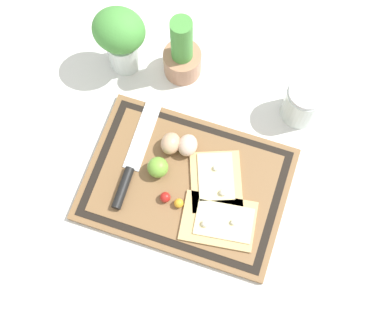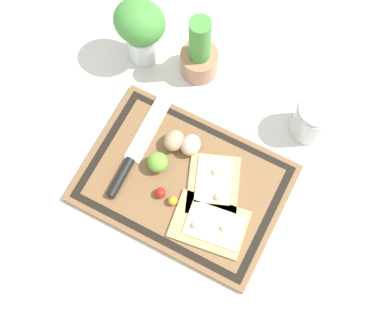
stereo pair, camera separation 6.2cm
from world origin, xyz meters
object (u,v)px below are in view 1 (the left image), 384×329
at_px(pizza_slice_far, 216,181).
at_px(cherry_tomato_red, 165,197).
at_px(pizza_slice_near, 220,221).
at_px(egg_brown, 171,143).
at_px(cherry_tomato_yellow, 177,203).
at_px(herb_glass, 120,37).
at_px(sauce_jar, 302,104).
at_px(egg_pink, 188,145).
at_px(lime, 158,167).
at_px(knife, 130,170).
at_px(herb_pot, 182,55).

relative_size(pizza_slice_far, cherry_tomato_red, 7.30).
xyz_separation_m(pizza_slice_near, pizza_slice_far, (-0.04, 0.09, 0.00)).
relative_size(egg_brown, cherry_tomato_yellow, 2.41).
xyz_separation_m(pizza_slice_far, herb_glass, (-0.31, 0.24, 0.09)).
distance_m(cherry_tomato_yellow, sauce_jar, 0.38).
bearing_deg(pizza_slice_far, herb_glass, 143.18).
height_order(egg_pink, cherry_tomato_yellow, egg_pink).
bearing_deg(herb_glass, pizza_slice_near, -42.74).
bearing_deg(egg_brown, lime, -97.31).
bearing_deg(pizza_slice_far, pizza_slice_near, -67.80).
distance_m(pizza_slice_far, cherry_tomato_yellow, 0.11).
bearing_deg(sauce_jar, lime, -136.81).
bearing_deg(egg_brown, egg_pink, 11.77).
bearing_deg(herb_glass, cherry_tomato_yellow, -52.01).
relative_size(egg_pink, cherry_tomato_yellow, 2.41).
distance_m(pizza_slice_near, knife, 0.24).
bearing_deg(herb_pot, pizza_slice_far, -56.79).
height_order(pizza_slice_near, pizza_slice_far, same).
relative_size(cherry_tomato_red, herb_pot, 0.12).
distance_m(egg_brown, herb_pot, 0.22).
distance_m(knife, lime, 0.07).
bearing_deg(pizza_slice_far, sauce_jar, 60.02).
distance_m(pizza_slice_near, cherry_tomato_red, 0.13).
bearing_deg(herb_glass, sauce_jar, 0.44).
height_order(knife, herb_pot, herb_pot).
height_order(cherry_tomato_red, herb_glass, herb_glass).
bearing_deg(herb_glass, herb_pot, 10.15).
relative_size(pizza_slice_near, sauce_jar, 1.57).
xyz_separation_m(knife, lime, (0.06, 0.02, 0.02)).
bearing_deg(herb_pot, herb_glass, -169.85).
xyz_separation_m(egg_brown, sauce_jar, (0.27, 0.19, 0.01)).
xyz_separation_m(egg_brown, lime, (-0.01, -0.07, 0.00)).
relative_size(pizza_slice_near, knife, 0.62).
bearing_deg(cherry_tomato_red, lime, 123.07).
distance_m(herb_pot, sauce_jar, 0.31).
distance_m(lime, sauce_jar, 0.38).
height_order(pizza_slice_far, lime, lime).
xyz_separation_m(knife, cherry_tomato_red, (0.10, -0.04, 0.00)).
bearing_deg(sauce_jar, pizza_slice_far, -119.98).
height_order(knife, cherry_tomato_yellow, same).
xyz_separation_m(cherry_tomato_red, sauce_jar, (0.24, 0.32, 0.02)).
bearing_deg(pizza_slice_far, herb_pot, 123.21).
bearing_deg(sauce_jar, egg_pink, -140.97).
bearing_deg(lime, herb_glass, 125.19).
distance_m(pizza_slice_near, pizza_slice_far, 0.10).
bearing_deg(cherry_tomato_red, knife, 160.14).
distance_m(pizza_slice_far, herb_glass, 0.40).
relative_size(herb_pot, herb_glass, 1.04).
relative_size(sauce_jar, herb_glass, 0.58).
height_order(pizza_slice_near, herb_glass, herb_glass).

